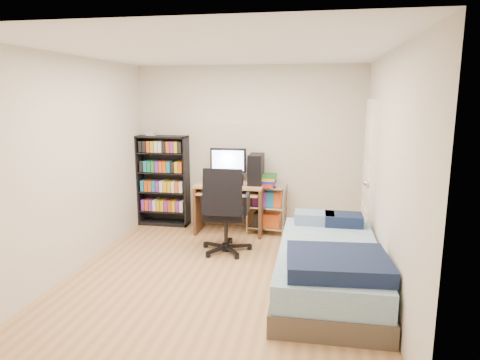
% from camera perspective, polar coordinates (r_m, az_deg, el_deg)
% --- Properties ---
extents(room, '(3.58, 4.08, 2.58)m').
position_cam_1_polar(room, '(4.68, -2.57, 1.40)').
color(room, tan).
rests_on(room, ground).
extents(media_shelf, '(0.81, 0.27, 1.49)m').
position_cam_1_polar(media_shelf, '(6.89, -10.22, 0.05)').
color(media_shelf, black).
rests_on(media_shelf, room).
extents(computer_desk, '(1.01, 0.58, 1.27)m').
position_cam_1_polar(computer_desk, '(6.43, -0.36, -1.02)').
color(computer_desk, tan).
rests_on(computer_desk, room).
extents(office_chair, '(0.70, 0.70, 1.16)m').
position_cam_1_polar(office_chair, '(5.65, -1.98, -6.10)').
color(office_chair, black).
rests_on(office_chair, room).
extents(wire_cart, '(0.59, 0.45, 0.90)m').
position_cam_1_polar(wire_cart, '(6.41, 3.68, -1.98)').
color(wire_cart, silver).
rests_on(wire_cart, room).
extents(bed, '(1.08, 2.15, 0.61)m').
position_cam_1_polar(bed, '(4.71, 11.79, -11.19)').
color(bed, '#51463C').
rests_on(bed, room).
extents(door, '(0.12, 0.80, 2.00)m').
position_cam_1_polar(door, '(5.99, 16.72, 0.65)').
color(door, white).
rests_on(door, room).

